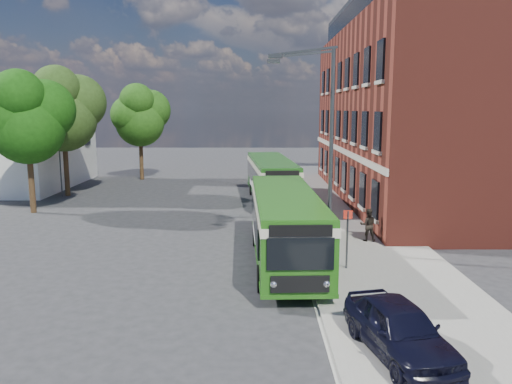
{
  "coord_description": "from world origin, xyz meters",
  "views": [
    {
      "loc": [
        2.0,
        -23.49,
        6.5
      ],
      "look_at": [
        1.95,
        2.11,
        2.2
      ],
      "focal_mm": 35.0,
      "sensor_mm": 36.0,
      "label": 1
    }
  ],
  "objects_px": {
    "street_lamp": "(323,149)",
    "bus_rear": "(271,176)",
    "parked_car": "(399,329)",
    "bus_front": "(285,220)"
  },
  "relations": [
    {
      "from": "street_lamp",
      "to": "bus_rear",
      "type": "relative_size",
      "value": 0.78
    },
    {
      "from": "street_lamp",
      "to": "parked_car",
      "type": "distance_m",
      "value": 10.16
    },
    {
      "from": "bus_rear",
      "to": "street_lamp",
      "type": "bearing_deg",
      "value": -82.06
    },
    {
      "from": "street_lamp",
      "to": "parked_car",
      "type": "relative_size",
      "value": 2.14
    },
    {
      "from": "street_lamp",
      "to": "parked_car",
      "type": "height_order",
      "value": "street_lamp"
    },
    {
      "from": "street_lamp",
      "to": "bus_front",
      "type": "height_order",
      "value": "street_lamp"
    },
    {
      "from": "bus_front",
      "to": "bus_rear",
      "type": "relative_size",
      "value": 0.95
    },
    {
      "from": "parked_car",
      "to": "street_lamp",
      "type": "bearing_deg",
      "value": 82.89
    },
    {
      "from": "bus_rear",
      "to": "parked_car",
      "type": "height_order",
      "value": "bus_rear"
    },
    {
      "from": "street_lamp",
      "to": "bus_front",
      "type": "relative_size",
      "value": 0.82
    }
  ]
}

